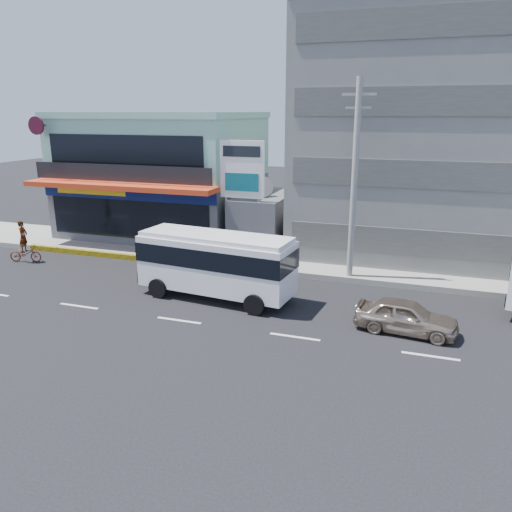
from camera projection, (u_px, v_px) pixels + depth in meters
The scene contains 11 objects.
ground at pixel (179, 320), 20.89m from camera, with size 120.00×120.00×0.00m, color black.
sidewalk at pixel (337, 265), 27.97m from camera, with size 70.00×5.00×0.30m, color gray.
shop_building at pixel (165, 177), 34.92m from camera, with size 12.40×11.70×8.00m.
concrete_building at pixel (442, 137), 29.54m from camera, with size 16.00×12.00×14.00m, color gray.
gap_structure at pixel (265, 222), 31.33m from camera, with size 3.00×6.00×3.50m, color #414145.
satellite_dish at pixel (261, 196), 29.91m from camera, with size 1.50×1.50×0.15m, color slate.
billboard at pixel (242, 176), 28.05m from camera, with size 2.60×0.18×6.90m.
utility_pole_near at pixel (354, 181), 24.36m from camera, with size 1.60×0.30×10.00m.
minibus at pixel (216, 260), 22.97m from camera, with size 7.51×3.19×3.06m.
sedan at pixel (406, 316), 19.61m from camera, with size 1.59×3.96×1.35m, color #BFA992.
motorcycle_rider at pixel (25, 249), 28.84m from camera, with size 1.99×1.09×2.42m.
Camera 1 is at (9.21, -17.28, 8.42)m, focal length 35.00 mm.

